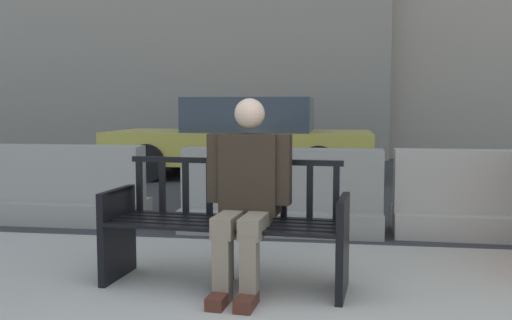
{
  "coord_description": "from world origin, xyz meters",
  "views": [
    {
      "loc": [
        0.07,
        -2.5,
        1.26
      ],
      "look_at": [
        -0.72,
        2.84,
        0.75
      ],
      "focal_mm": 40.0,
      "sensor_mm": 36.0,
      "label": 1
    }
  ],
  "objects_px": {
    "seated_person": "(247,190)",
    "jersey_barrier_centre": "(281,198)",
    "jersey_barrier_right": "(500,202)",
    "car_taxi_near": "(243,138)",
    "street_bench": "(226,229)",
    "jersey_barrier_left": "(54,191)"
  },
  "relations": [
    {
      "from": "seated_person",
      "to": "jersey_barrier_centre",
      "type": "xyz_separation_m",
      "value": [
        0.05,
        1.85,
        -0.35
      ]
    },
    {
      "from": "jersey_barrier_right",
      "to": "car_taxi_near",
      "type": "bearing_deg",
      "value": 126.99
    },
    {
      "from": "street_bench",
      "to": "car_taxi_near",
      "type": "distance_m",
      "value": 6.2
    },
    {
      "from": "jersey_barrier_centre",
      "to": "jersey_barrier_right",
      "type": "bearing_deg",
      "value": 1.48
    },
    {
      "from": "street_bench",
      "to": "seated_person",
      "type": "bearing_deg",
      "value": -23.69
    },
    {
      "from": "seated_person",
      "to": "car_taxi_near",
      "type": "bearing_deg",
      "value": 99.86
    },
    {
      "from": "street_bench",
      "to": "jersey_barrier_right",
      "type": "xyz_separation_m",
      "value": [
        2.32,
        1.83,
        -0.06
      ]
    },
    {
      "from": "car_taxi_near",
      "to": "jersey_barrier_centre",
      "type": "bearing_deg",
      "value": -75.52
    },
    {
      "from": "seated_person",
      "to": "jersey_barrier_centre",
      "type": "distance_m",
      "value": 1.88
    },
    {
      "from": "jersey_barrier_centre",
      "to": "jersey_barrier_left",
      "type": "xyz_separation_m",
      "value": [
        -2.51,
        0.14,
        0.0
      ]
    },
    {
      "from": "street_bench",
      "to": "car_taxi_near",
      "type": "bearing_deg",
      "value": 98.49
    },
    {
      "from": "jersey_barrier_left",
      "to": "car_taxi_near",
      "type": "distance_m",
      "value": 4.45
    },
    {
      "from": "car_taxi_near",
      "to": "street_bench",
      "type": "bearing_deg",
      "value": -81.51
    },
    {
      "from": "seated_person",
      "to": "jersey_barrier_right",
      "type": "bearing_deg",
      "value": 41.42
    },
    {
      "from": "seated_person",
      "to": "street_bench",
      "type": "bearing_deg",
      "value": 156.31
    },
    {
      "from": "seated_person",
      "to": "jersey_barrier_right",
      "type": "xyz_separation_m",
      "value": [
        2.16,
        1.9,
        -0.35
      ]
    },
    {
      "from": "seated_person",
      "to": "jersey_barrier_centre",
      "type": "height_order",
      "value": "seated_person"
    },
    {
      "from": "street_bench",
      "to": "jersey_barrier_right",
      "type": "bearing_deg",
      "value": 38.3
    },
    {
      "from": "street_bench",
      "to": "jersey_barrier_left",
      "type": "distance_m",
      "value": 3.0
    },
    {
      "from": "car_taxi_near",
      "to": "seated_person",
      "type": "bearing_deg",
      "value": -80.14
    },
    {
      "from": "street_bench",
      "to": "jersey_barrier_centre",
      "type": "height_order",
      "value": "street_bench"
    },
    {
      "from": "street_bench",
      "to": "jersey_barrier_left",
      "type": "xyz_separation_m",
      "value": [
        -2.3,
        1.91,
        -0.06
      ]
    }
  ]
}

